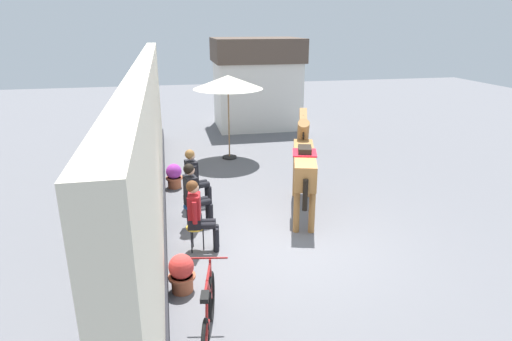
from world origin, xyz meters
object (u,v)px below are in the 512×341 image
Objects in this scene: seated_visitor_far at (194,175)px; cafe_parasol at (228,83)px; saddled_horse_center at (304,162)px; flower_planter_nearest at (182,272)px; leaning_bicycle at (208,317)px; seated_visitor_near at (198,212)px; seated_visitor_middle at (194,192)px; flower_planter_farthest at (174,175)px.

seated_visitor_far is 4.15m from cafe_parasol.
saddled_horse_center reaches higher than flower_planter_nearest.
seated_visitor_near is at bearing 88.11° from leaning_bicycle.
seated_visitor_far is (0.08, 2.05, 0.00)m from seated_visitor_near.
seated_visitor_middle is 2.37m from flower_planter_nearest.
seated_visitor_near is at bearing -92.26° from seated_visitor_far.
seated_visitor_middle is at bearing -94.65° from seated_visitor_far.
flower_planter_nearest is at bearing -90.18° from flower_planter_farthest.
flower_planter_nearest is at bearing -99.30° from seated_visitor_middle.
saddled_horse_center is at bearing -16.53° from seated_visitor_far.
seated_visitor_far is 3.39m from flower_planter_nearest.
seated_visitor_far is at bearing -110.33° from cafe_parasol.
saddled_horse_center is at bearing 28.93° from seated_visitor_near.
leaning_bicycle is 0.67× the size of cafe_parasol.
leaning_bicycle is at bearing -91.89° from seated_visitor_near.
flower_planter_farthest is (-0.36, 3.40, -0.44)m from seated_visitor_near.
saddled_horse_center is 1.68× the size of leaning_bicycle.
flower_planter_nearest is at bearing 103.16° from leaning_bicycle.
flower_planter_nearest is 1.30m from leaning_bicycle.
seated_visitor_near is at bearing -89.89° from seated_visitor_middle.
leaning_bicycle is 8.55m from cafe_parasol.
seated_visitor_near is at bearing 73.40° from flower_planter_nearest.
flower_planter_farthest is at bearing -128.28° from cafe_parasol.
seated_visitor_middle is at bearing 80.70° from flower_planter_nearest.
cafe_parasol is at bearing 79.64° from leaning_bicycle.
saddled_horse_center is at bearing 56.95° from leaning_bicycle.
seated_visitor_near is 1.00× the size of seated_visitor_far.
saddled_horse_center reaches higher than seated_visitor_middle.
saddled_horse_center is 1.13× the size of cafe_parasol.
flower_planter_farthest is 0.25× the size of cafe_parasol.
cafe_parasol is at bearing 75.95° from seated_visitor_near.
seated_visitor_near and seated_visitor_far have the same top height.
seated_visitor_middle is 0.80× the size of leaning_bicycle.
cafe_parasol is (1.79, 6.92, 2.03)m from flower_planter_nearest.
seated_visitor_middle is at bearing -107.04° from cafe_parasol.
flower_planter_nearest is 1.00× the size of flower_planter_farthest.
saddled_horse_center is at bearing 42.88° from flower_planter_nearest.
seated_visitor_near is 1.40m from flower_planter_nearest.
seated_visitor_far reaches higher than flower_planter_nearest.
saddled_horse_center reaches higher than seated_visitor_far.
seated_visitor_near reaches higher than flower_planter_nearest.
seated_visitor_middle reaches higher than flower_planter_farthest.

